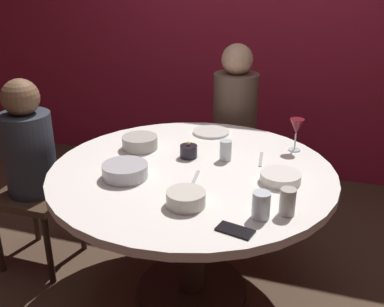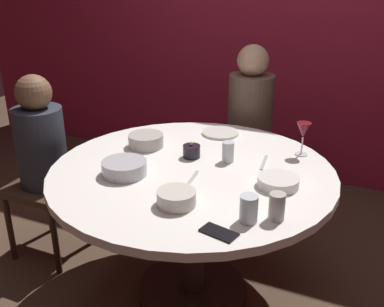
{
  "view_description": "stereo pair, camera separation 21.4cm",
  "coord_description": "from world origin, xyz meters",
  "px_view_note": "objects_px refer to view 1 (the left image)",
  "views": [
    {
      "loc": [
        0.6,
        -1.88,
        1.66
      ],
      "look_at": [
        0.0,
        0.0,
        0.82
      ],
      "focal_mm": 41.61,
      "sensor_mm": 36.0,
      "label": 1
    },
    {
      "loc": [
        0.8,
        -1.8,
        1.66
      ],
      "look_at": [
        0.0,
        0.0,
        0.82
      ],
      "focal_mm": 41.61,
      "sensor_mm": 36.0,
      "label": 2
    }
  ],
  "objects_px": {
    "dinner_plate": "(211,132)",
    "candle_holder": "(189,151)",
    "seated_diner_back": "(235,112)",
    "bowl_serving_large": "(125,171)",
    "dining_table": "(192,195)",
    "cup_near_candle": "(261,205)",
    "cell_phone": "(235,230)",
    "bowl_small_white": "(280,178)",
    "wine_glass": "(297,128)",
    "bowl_sauce_side": "(140,142)",
    "bowl_salad_center": "(186,199)",
    "cup_by_left_diner": "(288,202)",
    "cup_by_right_diner": "(226,150)",
    "seated_diner_left": "(29,154)"
  },
  "relations": [
    {
      "from": "bowl_serving_large",
      "to": "cup_by_left_diner",
      "type": "relative_size",
      "value": 1.92
    },
    {
      "from": "dinner_plate",
      "to": "cup_by_right_diner",
      "type": "distance_m",
      "value": 0.4
    },
    {
      "from": "seated_diner_back",
      "to": "bowl_serving_large",
      "type": "height_order",
      "value": "seated_diner_back"
    },
    {
      "from": "dinner_plate",
      "to": "candle_holder",
      "type": "bearing_deg",
      "value": -92.31
    },
    {
      "from": "cell_phone",
      "to": "cup_near_candle",
      "type": "distance_m",
      "value": 0.15
    },
    {
      "from": "bowl_serving_large",
      "to": "cup_by_right_diner",
      "type": "xyz_separation_m",
      "value": [
        0.4,
        0.34,
        0.02
      ]
    },
    {
      "from": "dining_table",
      "to": "cup_by_left_diner",
      "type": "distance_m",
      "value": 0.61
    },
    {
      "from": "bowl_serving_large",
      "to": "bowl_small_white",
      "type": "distance_m",
      "value": 0.72
    },
    {
      "from": "cell_phone",
      "to": "bowl_sauce_side",
      "type": "distance_m",
      "value": 0.93
    },
    {
      "from": "bowl_salad_center",
      "to": "cup_by_left_diner",
      "type": "bearing_deg",
      "value": 8.0
    },
    {
      "from": "bowl_salad_center",
      "to": "dinner_plate",
      "type": "bearing_deg",
      "value": 98.61
    },
    {
      "from": "seated_diner_left",
      "to": "bowl_serving_large",
      "type": "distance_m",
      "value": 0.71
    },
    {
      "from": "dining_table",
      "to": "bowl_small_white",
      "type": "height_order",
      "value": "bowl_small_white"
    },
    {
      "from": "bowl_salad_center",
      "to": "cup_by_right_diner",
      "type": "height_order",
      "value": "cup_by_right_diner"
    },
    {
      "from": "seated_diner_back",
      "to": "bowl_salad_center",
      "type": "distance_m",
      "value": 1.32
    },
    {
      "from": "cell_phone",
      "to": "bowl_small_white",
      "type": "distance_m",
      "value": 0.48
    },
    {
      "from": "seated_diner_back",
      "to": "wine_glass",
      "type": "relative_size",
      "value": 6.82
    },
    {
      "from": "bowl_serving_large",
      "to": "bowl_sauce_side",
      "type": "distance_m",
      "value": 0.36
    },
    {
      "from": "seated_diner_back",
      "to": "cell_phone",
      "type": "bearing_deg",
      "value": 12.62
    },
    {
      "from": "wine_glass",
      "to": "bowl_sauce_side",
      "type": "height_order",
      "value": "wine_glass"
    },
    {
      "from": "bowl_small_white",
      "to": "cup_near_candle",
      "type": "distance_m",
      "value": 0.34
    },
    {
      "from": "seated_diner_left",
      "to": "seated_diner_back",
      "type": "height_order",
      "value": "seated_diner_back"
    },
    {
      "from": "cup_near_candle",
      "to": "bowl_salad_center",
      "type": "bearing_deg",
      "value": 179.56
    },
    {
      "from": "seated_diner_left",
      "to": "cup_by_right_diner",
      "type": "distance_m",
      "value": 1.09
    },
    {
      "from": "bowl_salad_center",
      "to": "bowl_sauce_side",
      "type": "relative_size",
      "value": 0.86
    },
    {
      "from": "dining_table",
      "to": "bowl_serving_large",
      "type": "bearing_deg",
      "value": -144.78
    },
    {
      "from": "bowl_small_white",
      "to": "cup_by_left_diner",
      "type": "bearing_deg",
      "value": -77.69
    },
    {
      "from": "candle_holder",
      "to": "cell_phone",
      "type": "bearing_deg",
      "value": -57.88
    },
    {
      "from": "cup_near_candle",
      "to": "cup_by_left_diner",
      "type": "xyz_separation_m",
      "value": [
        0.09,
        0.06,
        0.0
      ]
    },
    {
      "from": "bowl_sauce_side",
      "to": "cup_by_right_diner",
      "type": "distance_m",
      "value": 0.48
    },
    {
      "from": "bowl_serving_large",
      "to": "bowl_sauce_side",
      "type": "height_order",
      "value": "bowl_sauce_side"
    },
    {
      "from": "cup_by_left_diner",
      "to": "cup_by_right_diner",
      "type": "relative_size",
      "value": 1.06
    },
    {
      "from": "dinner_plate",
      "to": "bowl_serving_large",
      "type": "bearing_deg",
      "value": -107.64
    },
    {
      "from": "seated_diner_back",
      "to": "cup_by_right_diner",
      "type": "height_order",
      "value": "seated_diner_back"
    },
    {
      "from": "bowl_serving_large",
      "to": "bowl_small_white",
      "type": "xyz_separation_m",
      "value": [
        0.7,
        0.17,
        -0.01
      ]
    },
    {
      "from": "seated_diner_left",
      "to": "bowl_serving_large",
      "type": "bearing_deg",
      "value": -15.51
    },
    {
      "from": "bowl_sauce_side",
      "to": "cup_by_left_diner",
      "type": "xyz_separation_m",
      "value": [
        0.84,
        -0.46,
        0.02
      ]
    },
    {
      "from": "seated_diner_back",
      "to": "dinner_plate",
      "type": "relative_size",
      "value": 5.56
    },
    {
      "from": "dining_table",
      "to": "bowl_sauce_side",
      "type": "xyz_separation_m",
      "value": [
        -0.35,
        0.16,
        0.18
      ]
    },
    {
      "from": "bowl_serving_large",
      "to": "bowl_salad_center",
      "type": "bearing_deg",
      "value": -24.91
    },
    {
      "from": "bowl_small_white",
      "to": "wine_glass",
      "type": "bearing_deg",
      "value": 86.74
    },
    {
      "from": "dinner_plate",
      "to": "cell_phone",
      "type": "xyz_separation_m",
      "value": [
        0.37,
        -0.99,
        -0.0
      ]
    },
    {
      "from": "dining_table",
      "to": "cup_near_candle",
      "type": "height_order",
      "value": "cup_near_candle"
    },
    {
      "from": "seated_diner_back",
      "to": "dinner_plate",
      "type": "distance_m",
      "value": 0.45
    },
    {
      "from": "cell_phone",
      "to": "seated_diner_back",
      "type": "bearing_deg",
      "value": -154.44
    },
    {
      "from": "wine_glass",
      "to": "cell_phone",
      "type": "height_order",
      "value": "wine_glass"
    },
    {
      "from": "dining_table",
      "to": "cell_phone",
      "type": "xyz_separation_m",
      "value": [
        0.32,
        -0.48,
        0.15
      ]
    },
    {
      "from": "wine_glass",
      "to": "cup_by_left_diner",
      "type": "bearing_deg",
      "value": -86.84
    },
    {
      "from": "bowl_serving_large",
      "to": "cup_by_left_diner",
      "type": "bearing_deg",
      "value": -8.06
    },
    {
      "from": "wine_glass",
      "to": "dinner_plate",
      "type": "height_order",
      "value": "wine_glass"
    }
  ]
}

